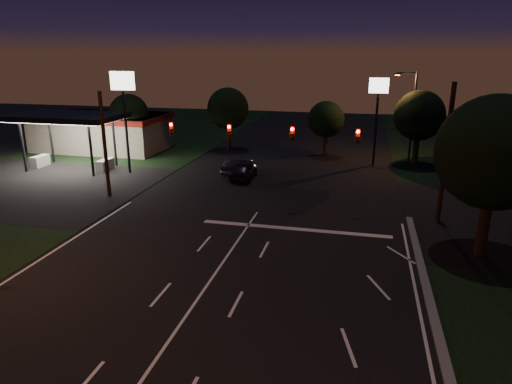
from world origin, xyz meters
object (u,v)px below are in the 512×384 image
(tree_right_near, at_px, (495,154))
(car_oncoming_a, at_px, (243,170))
(car_oncoming_b, at_px, (237,166))
(utility_pole_right, at_px, (437,221))

(tree_right_near, bearing_deg, car_oncoming_a, 144.05)
(car_oncoming_a, relative_size, car_oncoming_b, 1.07)
(utility_pole_right, relative_size, car_oncoming_b, 2.14)
(car_oncoming_b, bearing_deg, utility_pole_right, 159.70)
(utility_pole_right, height_order, car_oncoming_a, utility_pole_right)
(tree_right_near, height_order, car_oncoming_a, tree_right_near)
(car_oncoming_b, bearing_deg, tree_right_near, 150.89)
(utility_pole_right, distance_m, car_oncoming_b, 18.65)
(utility_pole_right, xyz_separation_m, car_oncoming_a, (-15.16, 7.27, 0.77))
(car_oncoming_a, height_order, car_oncoming_b, car_oncoming_a)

